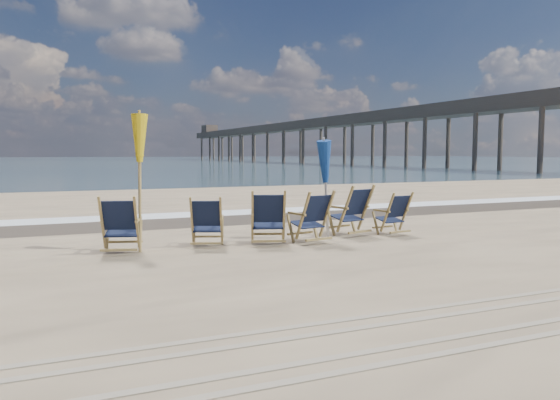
% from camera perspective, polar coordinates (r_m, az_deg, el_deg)
% --- Properties ---
extents(ocean, '(400.00, 400.00, 0.00)m').
position_cam_1_polar(ocean, '(135.20, -21.82, 3.84)').
color(ocean, '#3A5260').
rests_on(ocean, ground).
extents(surf_foam, '(200.00, 1.40, 0.01)m').
position_cam_1_polar(surf_foam, '(16.05, -8.71, -1.47)').
color(surf_foam, silver).
rests_on(surf_foam, ground).
extents(wet_sand_strip, '(200.00, 2.60, 0.00)m').
position_cam_1_polar(wet_sand_strip, '(14.62, -7.21, -2.08)').
color(wet_sand_strip, '#42362A').
rests_on(wet_sand_strip, ground).
extents(tire_tracks, '(80.00, 1.30, 0.01)m').
position_cam_1_polar(tire_tracks, '(6.19, 19.21, -11.99)').
color(tire_tracks, gray).
rests_on(tire_tracks, ground).
extents(beach_chair_0, '(0.87, 0.92, 1.05)m').
position_cam_1_polar(beach_chair_0, '(9.86, -14.74, -2.52)').
color(beach_chair_0, black).
rests_on(beach_chair_0, ground).
extents(beach_chair_1, '(0.84, 0.88, 0.98)m').
position_cam_1_polar(beach_chair_1, '(10.31, -6.17, -2.27)').
color(beach_chair_1, black).
rests_on(beach_chair_1, ground).
extents(beach_chair_2, '(0.92, 0.97, 1.09)m').
position_cam_1_polar(beach_chair_2, '(10.44, 0.44, -1.86)').
color(beach_chair_2, black).
rests_on(beach_chair_2, ground).
extents(beach_chair_3, '(0.79, 0.86, 1.05)m').
position_cam_1_polar(beach_chair_3, '(10.88, 4.94, -1.70)').
color(beach_chair_3, black).
rests_on(beach_chair_3, ground).
extents(beach_chair_4, '(0.87, 0.94, 1.11)m').
position_cam_1_polar(beach_chair_4, '(11.96, 8.98, -1.00)').
color(beach_chair_4, black).
rests_on(beach_chair_4, ground).
extents(beach_chair_5, '(0.69, 0.75, 0.95)m').
position_cam_1_polar(beach_chair_5, '(12.19, 13.04, -1.33)').
color(beach_chair_5, black).
rests_on(beach_chair_5, ground).
extents(umbrella_yellow, '(0.30, 0.30, 2.45)m').
position_cam_1_polar(umbrella_yellow, '(10.05, -14.53, 5.50)').
color(umbrella_yellow, '#A48749').
rests_on(umbrella_yellow, ground).
extents(umbrella_blue, '(0.30, 0.30, 2.03)m').
position_cam_1_polar(umbrella_blue, '(11.22, 4.86, 3.57)').
color(umbrella_blue, '#A5A5AD').
rests_on(umbrella_blue, ground).
extents(fishing_pier, '(4.40, 140.00, 9.30)m').
position_cam_1_polar(fishing_pier, '(91.43, 3.94, 6.73)').
color(fishing_pier, brown).
rests_on(fishing_pier, ground).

